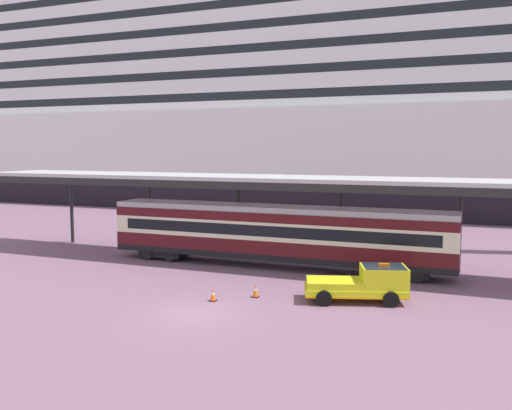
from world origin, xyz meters
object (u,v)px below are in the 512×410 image
(cruise_ship, at_px, (257,103))
(traffic_cone_near, at_px, (255,291))
(train_carriage, at_px, (275,233))
(service_truck, at_px, (365,283))
(traffic_cone_mid, at_px, (213,295))

(cruise_ship, relative_size, traffic_cone_near, 212.75)
(cruise_ship, distance_m, traffic_cone_near, 52.13)
(cruise_ship, xyz_separation_m, train_carriage, (16.70, -39.42, -11.99))
(train_carriage, bearing_deg, service_truck, -40.32)
(cruise_ship, xyz_separation_m, traffic_cone_mid, (16.43, -48.30, -13.98))
(traffic_cone_near, bearing_deg, train_carriage, 101.65)
(cruise_ship, distance_m, train_carriage, 44.46)
(train_carriage, xyz_separation_m, traffic_cone_near, (1.52, -7.39, -1.96))
(train_carriage, bearing_deg, traffic_cone_near, -78.35)
(traffic_cone_mid, bearing_deg, train_carriage, 88.24)
(cruise_ship, bearing_deg, traffic_cone_mid, -71.22)
(service_truck, bearing_deg, traffic_cone_near, -166.40)
(traffic_cone_near, xyz_separation_m, traffic_cone_mid, (-1.80, -1.49, -0.03))
(train_carriage, bearing_deg, cruise_ship, 112.96)
(train_carriage, bearing_deg, traffic_cone_mid, -91.76)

